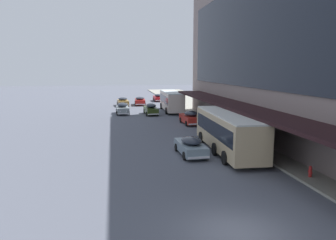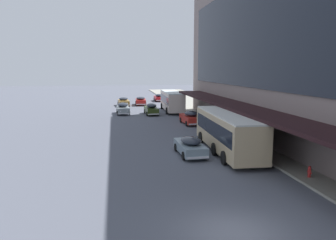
{
  "view_description": "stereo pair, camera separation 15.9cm",
  "coord_description": "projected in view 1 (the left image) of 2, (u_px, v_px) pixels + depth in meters",
  "views": [
    {
      "loc": [
        -4.94,
        -11.98,
        6.72
      ],
      "look_at": [
        0.79,
        21.64,
        1.32
      ],
      "focal_mm": 35.0,
      "sensor_mm": 36.0,
      "label": 1
    },
    {
      "loc": [
        -4.79,
        -12.01,
        6.72
      ],
      "look_at": [
        0.79,
        21.64,
        1.32
      ],
      "focal_mm": 35.0,
      "sensor_mm": 36.0,
      "label": 2
    }
  ],
  "objects": [
    {
      "name": "fire_hydrant",
      "position": [
        310.0,
        171.0,
        19.97
      ],
      "size": [
        0.2,
        0.4,
        0.7
      ],
      "color": "red",
      "rests_on": "sidewalk_kerb"
    },
    {
      "name": "sedan_trailing_mid",
      "position": [
        151.0,
        109.0,
        47.93
      ],
      "size": [
        1.86,
        4.83,
        1.68
      ],
      "color": "#2D3D16",
      "rests_on": "ground"
    },
    {
      "name": "transit_bus_kerbside_front",
      "position": [
        228.0,
        130.0,
        26.22
      ],
      "size": [
        3.08,
        10.97,
        3.17
      ],
      "color": "tan",
      "rests_on": "ground"
    },
    {
      "name": "transit_bus_kerbside_rear",
      "position": [
        172.0,
        100.0,
        51.33
      ],
      "size": [
        2.88,
        9.76,
        3.12
      ],
      "color": "beige",
      "rests_on": "ground"
    },
    {
      "name": "sedan_second_near",
      "position": [
        191.0,
        118.0,
        39.7
      ],
      "size": [
        2.07,
        4.6,
        1.66
      ],
      "color": "#B3271F",
      "rests_on": "ground"
    },
    {
      "name": "sedan_far_back",
      "position": [
        191.0,
        146.0,
        25.52
      ],
      "size": [
        1.96,
        4.55,
        1.47
      ],
      "color": "gray",
      "rests_on": "ground"
    },
    {
      "name": "sedan_lead_mid",
      "position": [
        140.0,
        101.0,
        60.45
      ],
      "size": [
        2.12,
        4.71,
        1.54
      ],
      "color": "#A71B18",
      "rests_on": "ground"
    },
    {
      "name": "sedan_oncoming_rear",
      "position": [
        123.0,
        108.0,
        48.61
      ],
      "size": [
        1.93,
        4.6,
        1.67
      ],
      "color": "gray",
      "rests_on": "ground"
    },
    {
      "name": "sedan_trailing_near",
      "position": [
        158.0,
        98.0,
        67.57
      ],
      "size": [
        1.82,
        4.6,
        1.5
      ],
      "color": "#B0161B",
      "rests_on": "ground"
    },
    {
      "name": "sedan_second_mid",
      "position": [
        123.0,
        102.0,
        59.19
      ],
      "size": [
        2.14,
        4.4,
        1.53
      ],
      "color": "olive",
      "rests_on": "ground"
    },
    {
      "name": "ground",
      "position": [
        237.0,
        232.0,
        13.54
      ],
      "size": [
        240.0,
        240.0,
        0.0
      ],
      "primitive_type": "plane",
      "color": "#4E525E"
    }
  ]
}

